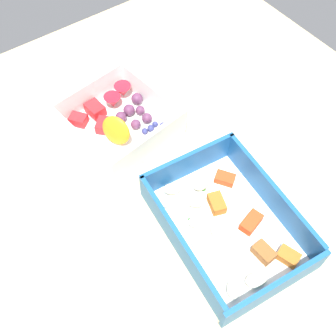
% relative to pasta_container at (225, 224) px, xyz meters
% --- Properties ---
extents(table_surface, '(0.80, 0.80, 0.02)m').
position_rel_pasta_container_xyz_m(table_surface, '(-0.10, -0.01, -0.03)').
color(table_surface, tan).
rests_on(table_surface, ground).
extents(pasta_container, '(0.22, 0.17, 0.05)m').
position_rel_pasta_container_xyz_m(pasta_container, '(0.00, 0.00, 0.00)').
color(pasta_container, white).
rests_on(pasta_container, table_surface).
extents(fruit_bowl, '(0.16, 0.16, 0.05)m').
position_rel_pasta_container_xyz_m(fruit_bowl, '(-0.23, -0.02, 0.00)').
color(fruit_bowl, white).
rests_on(fruit_bowl, table_surface).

